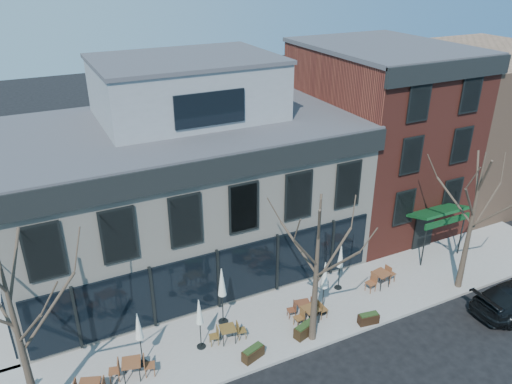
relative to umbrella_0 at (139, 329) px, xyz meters
name	(u,v)px	position (x,y,z in m)	size (l,w,h in m)	color
ground	(219,310)	(4.32, 2.09, -2.03)	(120.00, 120.00, 0.00)	black
sidewalk_front	(297,315)	(7.57, -0.06, -1.95)	(33.50, 4.70, 0.15)	gray
corner_building	(181,185)	(4.39, 7.16, 2.69)	(18.39, 10.39, 11.10)	beige
red_brick_building	(377,135)	(17.32, 7.07, 3.61)	(8.20, 11.78, 11.18)	maroon
bg_building	(476,119)	(27.32, 8.09, 2.97)	(12.00, 12.00, 10.00)	#8C664C
tree_corner	(18,334)	(-4.17, -1.11, 2.22)	(3.93, 3.98, 7.92)	#382B21
tree_mid	(317,271)	(7.33, -1.81, 1.76)	(3.50, 3.55, 7.04)	#382B21
tree_right	(472,221)	(16.33, -1.81, 1.99)	(3.72, 3.77, 7.48)	#382B21
cafe_set_1	(132,368)	(-0.56, -0.55, -1.36)	(1.95, 0.92, 1.00)	brown
cafe_set_2	(228,333)	(3.80, -0.31, -1.41)	(1.76, 0.78, 0.91)	brown
cafe_set_3	(303,307)	(7.77, -0.24, -1.43)	(1.68, 0.77, 0.87)	brown
cafe_set_4	(311,313)	(7.84, -0.81, -1.39)	(1.82, 0.75, 0.95)	brown
cafe_set_5	(381,278)	(12.59, -0.03, -1.35)	(2.02, 0.90, 1.04)	brown
umbrella_0	(139,329)	(0.00, 0.00, 0.00)	(0.43, 0.43, 2.66)	black
umbrella_1	(199,314)	(2.58, -0.14, -0.07)	(0.41, 0.41, 2.57)	black
umbrella_2	(222,285)	(4.10, 0.97, 0.25)	(0.48, 0.48, 3.02)	black
umbrella_3	(325,278)	(8.69, -0.51, 0.16)	(0.46, 0.46, 2.89)	black
umbrella_4	(340,259)	(10.53, 0.81, -0.07)	(0.41, 0.41, 2.56)	black
planter_1	(253,353)	(4.35, -1.76, -1.59)	(1.10, 0.70, 0.57)	black
planter_2	(305,330)	(7.10, -1.49, -1.58)	(1.17, 0.74, 0.61)	black
planter_3	(368,318)	(10.22, -2.11, -1.61)	(1.03, 0.54, 0.55)	black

